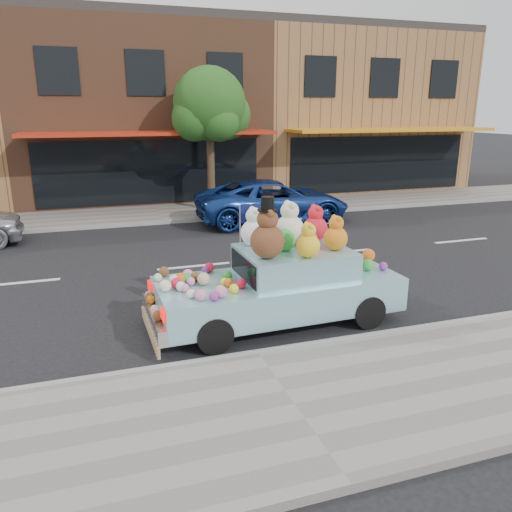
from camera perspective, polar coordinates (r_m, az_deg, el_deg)
name	(u,v)px	position (r m, az deg, el deg)	size (l,w,h in m)	color
ground	(194,266)	(12.41, -7.11, -1.18)	(120.00, 120.00, 0.00)	black
near_sidewalk	(295,408)	(6.68, 4.43, -16.92)	(60.00, 3.00, 0.12)	gray
far_sidewalk	(159,214)	(18.63, -11.07, 4.77)	(60.00, 3.00, 0.12)	gray
near_kerb	(258,355)	(7.89, 0.19, -11.23)	(60.00, 0.12, 0.13)	gray
far_kerb	(165,222)	(17.17, -10.41, 3.84)	(60.00, 0.12, 0.13)	gray
storefront_mid	(138,111)	(23.71, -13.37, 15.80)	(10.00, 9.80, 7.30)	brown
storefront_right	(340,111)	(26.57, 9.52, 16.03)	(10.00, 9.80, 7.30)	#8F623C
street_tree	(210,110)	(18.67, -5.30, 16.25)	(3.00, 2.70, 5.22)	#38281C
car_blue	(273,201)	(17.06, 1.91, 6.27)	(2.40, 5.20, 1.45)	navy
art_car	(280,280)	(8.93, 2.73, -2.70)	(4.53, 1.88, 2.38)	black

